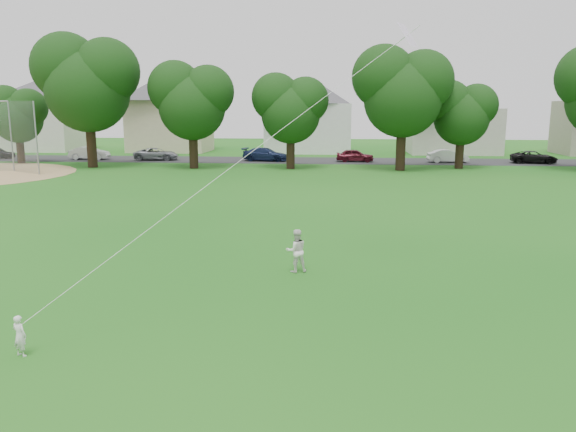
{
  "coord_description": "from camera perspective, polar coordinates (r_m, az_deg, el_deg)",
  "views": [
    {
      "loc": [
        3.42,
        -12.15,
        5.06
      ],
      "look_at": [
        2.15,
        2.0,
        2.3
      ],
      "focal_mm": 35.0,
      "sensor_mm": 36.0,
      "label": 1
    }
  ],
  "objects": [
    {
      "name": "parked_cars",
      "position": [
        53.76,
        -2.16,
        6.24
      ],
      "size": [
        55.55,
        2.36,
        1.27
      ],
      "color": "black",
      "rests_on": "ground"
    },
    {
      "name": "house_row",
      "position": [
        64.24,
        2.02,
        11.17
      ],
      "size": [
        77.51,
        13.88,
        10.62
      ],
      "color": "silver",
      "rests_on": "ground"
    },
    {
      "name": "older_boy",
      "position": [
        17.44,
        0.84,
        -3.55
      ],
      "size": [
        0.79,
        0.7,
        1.36
      ],
      "primitive_type": "imported",
      "rotation": [
        0.0,
        0.0,
        3.47
      ],
      "color": "white",
      "rests_on": "ground"
    },
    {
      "name": "street",
      "position": [
        54.49,
        1.52,
        5.67
      ],
      "size": [
        90.0,
        7.0,
        0.01
      ],
      "primitive_type": "cube",
      "color": "#2D2D30",
      "rests_on": "ground"
    },
    {
      "name": "toddler",
      "position": [
        13.01,
        -25.61,
        -10.91
      ],
      "size": [
        0.37,
        0.3,
        0.89
      ],
      "primitive_type": "imported",
      "rotation": [
        0.0,
        0.0,
        2.84
      ],
      "color": "white",
      "rests_on": "ground"
    },
    {
      "name": "tree_row",
      "position": [
        47.15,
        5.54,
        12.5
      ],
      "size": [
        82.9,
        8.54,
        11.48
      ],
      "color": "black",
      "rests_on": "ground"
    },
    {
      "name": "kite",
      "position": [
        14.19,
        -4.0,
        6.3
      ],
      "size": [
        4.65,
        4.15,
        12.95
      ],
      "color": "white",
      "rests_on": "ground"
    },
    {
      "name": "ground",
      "position": [
        13.59,
        -10.02,
        -11.03
      ],
      "size": [
        160.0,
        160.0,
        0.0
      ],
      "primitive_type": "plane",
      "color": "#145814",
      "rests_on": "ground"
    }
  ]
}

